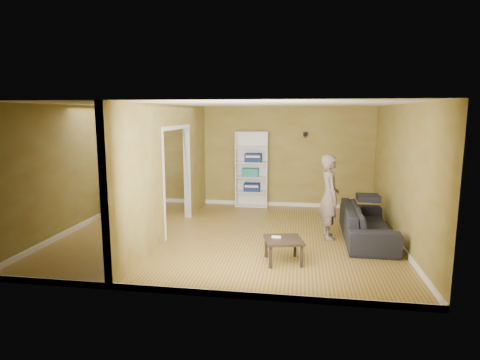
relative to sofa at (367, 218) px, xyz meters
name	(u,v)px	position (x,y,z in m)	size (l,w,h in m)	color
room_shell	(228,171)	(-2.70, -0.12, 0.87)	(6.50, 6.50, 6.50)	olive
partition	(170,170)	(-3.90, -0.12, 0.87)	(0.22, 5.50, 2.60)	#928E4A
wall_speaker	(305,134)	(-1.20, 2.57, 1.47)	(0.10, 0.10, 0.10)	black
sofa	(367,218)	(0.00, 0.00, 0.00)	(0.96, 2.24, 0.85)	black
person	(330,190)	(-0.73, -0.01, 0.54)	(0.55, 0.71, 1.94)	slate
bookshelf	(252,169)	(-2.55, 2.49, 0.56)	(0.83, 0.36, 1.97)	white
paper_box_navy_a	(252,187)	(-2.54, 2.44, 0.09)	(0.41, 0.27, 0.21)	navy
paper_box_teal	(250,172)	(-2.59, 2.44, 0.48)	(0.42, 0.27, 0.21)	teal
paper_box_navy_b	(253,158)	(-2.51, 2.44, 0.87)	(0.43, 0.28, 0.22)	#181652
coffee_table	(283,242)	(-1.54, -1.44, -0.09)	(0.60, 0.60, 0.40)	#31261C
game_controller	(276,237)	(-1.67, -1.40, -0.01)	(0.15, 0.04, 0.03)	white
dining_table	(134,188)	(-5.23, 1.17, 0.23)	(1.18, 0.78, 0.74)	tan
chair_left	(103,193)	(-6.03, 1.13, 0.09)	(0.48, 0.48, 1.04)	tan
chair_near	(126,201)	(-5.16, 0.54, 0.04)	(0.43, 0.43, 0.94)	#D4BF8B
chair_far	(148,190)	(-5.12, 1.71, 0.08)	(0.46, 0.46, 1.01)	tan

